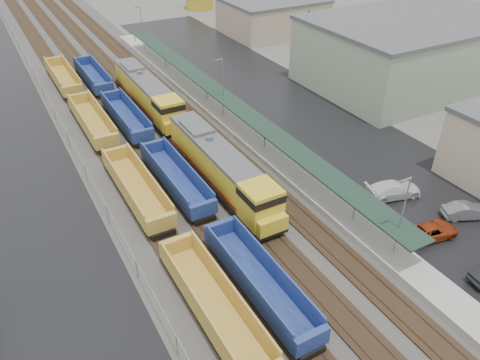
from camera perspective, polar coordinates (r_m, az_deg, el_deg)
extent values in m
cube|color=#302D2B|center=(66.40, -13.47, 8.84)|extent=(20.00, 160.00, 0.08)
cube|color=black|center=(65.23, -18.51, 7.66)|extent=(2.60, 160.00, 0.15)
cube|color=#473326|center=(65.08, -19.14, 7.59)|extent=(0.08, 160.00, 0.07)
cube|color=#473326|center=(65.29, -17.91, 7.90)|extent=(0.08, 160.00, 0.07)
cube|color=black|center=(65.92, -15.14, 8.52)|extent=(2.60, 160.00, 0.15)
cube|color=#473326|center=(65.74, -15.76, 8.45)|extent=(0.08, 160.00, 0.07)
cube|color=#473326|center=(66.03, -14.55, 8.75)|extent=(0.08, 160.00, 0.07)
cube|color=black|center=(66.85, -11.84, 9.33)|extent=(2.60, 160.00, 0.15)
cube|color=#473326|center=(66.62, -12.44, 9.27)|extent=(0.08, 160.00, 0.07)
cube|color=#473326|center=(67.00, -11.27, 9.55)|extent=(0.08, 160.00, 0.07)
cube|color=black|center=(68.00, -8.63, 10.08)|extent=(2.60, 160.00, 0.15)
cube|color=#473326|center=(67.73, -9.21, 10.04)|extent=(0.08, 160.00, 0.07)
cube|color=#473326|center=(68.19, -8.07, 10.30)|extent=(0.08, 160.00, 0.07)
cube|color=black|center=(64.61, -26.18, 5.47)|extent=(10.00, 160.00, 0.02)
cube|color=black|center=(65.41, 5.49, 9.21)|extent=(16.00, 100.00, 0.02)
cube|color=#9E9B93|center=(60.81, -2.01, 7.76)|extent=(3.00, 80.00, 0.70)
cylinder|color=gray|center=(42.41, 13.77, -3.36)|extent=(0.16, 0.16, 2.40)
cylinder|color=gray|center=(52.35, 3.04, 5.16)|extent=(0.16, 0.16, 2.40)
cylinder|color=gray|center=(64.29, -4.13, 10.67)|extent=(0.16, 0.16, 2.40)
cylinder|color=gray|center=(77.30, -9.11, 14.31)|extent=(0.16, 0.16, 2.40)
cylinder|color=gray|center=(90.92, -12.73, 16.81)|extent=(0.16, 0.16, 2.40)
cube|color=#1A3024|center=(59.64, -2.06, 10.23)|extent=(2.60, 65.00, 0.15)
cylinder|color=gray|center=(38.55, 19.01, -4.66)|extent=(0.12, 0.12, 8.00)
cube|color=gray|center=(36.06, 19.57, -0.01)|extent=(1.00, 0.15, 0.12)
cylinder|color=gray|center=(59.33, -2.08, 10.94)|extent=(0.12, 0.12, 8.00)
cube|color=gray|center=(57.74, -2.61, 14.43)|extent=(1.00, 0.15, 0.12)
cylinder|color=gray|center=(85.75, -11.80, 17.40)|extent=(0.12, 0.12, 8.00)
cube|color=gray|center=(84.66, -12.46, 19.87)|extent=(1.00, 0.15, 0.12)
cylinder|color=gray|center=(32.34, -7.68, -19.37)|extent=(0.08, 0.08, 2.00)
cylinder|color=gray|center=(37.58, -12.47, -10.56)|extent=(0.08, 0.08, 2.00)
cylinder|color=gray|center=(43.66, -15.82, -4.01)|extent=(0.08, 0.08, 2.00)
cylinder|color=gray|center=(50.29, -18.29, 0.90)|extent=(0.08, 0.08, 2.00)
cylinder|color=gray|center=(57.26, -20.17, 4.63)|extent=(0.08, 0.08, 2.00)
cylinder|color=gray|center=(64.48, -21.64, 7.54)|extent=(0.08, 0.08, 2.00)
cylinder|color=gray|center=(71.86, -22.84, 9.85)|extent=(0.08, 0.08, 2.00)
cylinder|color=gray|center=(79.36, -23.82, 11.73)|extent=(0.08, 0.08, 2.00)
cylinder|color=gray|center=(86.95, -24.64, 13.28)|extent=(0.08, 0.08, 2.00)
cylinder|color=gray|center=(94.61, -25.33, 14.58)|extent=(0.08, 0.08, 2.00)
cylinder|color=gray|center=(102.32, -25.93, 15.68)|extent=(0.08, 0.08, 2.00)
cylinder|color=gray|center=(110.07, -26.45, 16.62)|extent=(0.08, 0.08, 2.00)
cylinder|color=gray|center=(117.86, -26.90, 17.44)|extent=(0.08, 0.08, 2.00)
cube|color=gray|center=(64.09, -21.83, 8.34)|extent=(0.05, 160.00, 0.05)
cube|color=#93A58C|center=(75.86, 20.30, 14.42)|extent=(30.00, 20.00, 9.00)
cube|color=#59595B|center=(74.61, 21.03, 17.84)|extent=(30.60, 20.40, 0.50)
cube|color=tan|center=(97.06, 4.00, 19.20)|extent=(18.00, 14.00, 6.00)
cube|color=#59595B|center=(96.32, 4.08, 21.07)|extent=(18.36, 14.28, 0.50)
cylinder|color=#332316|center=(75.82, 7.91, 13.71)|extent=(0.50, 0.50, 3.00)
cone|color=black|center=(74.31, 8.22, 17.33)|extent=(4.40, 4.40, 7.00)
cube|color=black|center=(47.04, -2.50, 0.15)|extent=(3.02, 20.13, 0.40)
cube|color=gold|center=(46.90, -3.11, 2.49)|extent=(2.82, 16.10, 3.02)
cube|color=gold|center=(40.31, 2.52, -2.91)|extent=(3.02, 3.22, 3.42)
cube|color=black|center=(39.73, 2.56, -1.74)|extent=(3.07, 3.27, 0.70)
cube|color=gold|center=(39.72, 3.85, -5.42)|extent=(2.82, 1.01, 1.41)
cube|color=#59595B|center=(46.10, -3.17, 4.21)|extent=(2.87, 16.10, 0.35)
cube|color=maroon|center=(47.03, -4.63, 0.78)|extent=(0.04, 16.10, 0.35)
cube|color=maroon|center=(48.08, -1.55, 1.68)|extent=(0.04, 16.10, 0.35)
cube|color=black|center=(47.26, -2.49, -0.26)|extent=(2.21, 6.04, 0.60)
cube|color=black|center=(42.19, 1.88, -4.77)|extent=(2.42, 4.03, 0.50)
cube|color=black|center=(52.69, -5.99, 3.54)|extent=(2.42, 4.03, 0.50)
cylinder|color=#59595B|center=(46.76, -3.74, 5.05)|extent=(0.70, 0.70, 0.50)
cube|color=#59595B|center=(49.22, -5.29, 6.44)|extent=(2.42, 4.03, 0.50)
cube|color=black|center=(64.33, -11.16, 9.12)|extent=(3.02, 20.13, 0.40)
cube|color=gold|center=(64.56, -11.63, 10.81)|extent=(2.82, 16.10, 3.02)
cube|color=gold|center=(56.75, -8.67, 8.13)|extent=(3.02, 3.22, 3.42)
cube|color=black|center=(56.34, -8.75, 9.06)|extent=(3.07, 3.27, 0.70)
cube|color=gold|center=(55.65, -7.88, 6.52)|extent=(2.82, 1.01, 1.41)
cube|color=#59595B|center=(63.98, -11.79, 12.14)|extent=(2.87, 16.10, 0.35)
cube|color=maroon|center=(64.65, -12.71, 9.54)|extent=(0.04, 16.10, 0.35)
cube|color=maroon|center=(65.41, -10.32, 10.11)|extent=(0.04, 16.10, 0.35)
cube|color=black|center=(64.49, -11.12, 8.79)|extent=(2.21, 6.04, 0.60)
cube|color=black|center=(58.39, -8.78, 6.45)|extent=(2.42, 4.03, 0.50)
cube|color=black|center=(70.69, -13.09, 10.86)|extent=(2.42, 4.03, 0.50)
cylinder|color=#59595B|center=(64.78, -12.12, 12.65)|extent=(0.70, 0.70, 0.50)
cube|color=#59595B|center=(67.53, -12.97, 13.35)|extent=(2.42, 4.03, 0.50)
cube|color=#A8942E|center=(34.22, -3.19, -15.39)|extent=(2.75, 12.95, 0.26)
cube|color=#A8942E|center=(33.17, -5.35, -15.11)|extent=(0.16, 12.95, 1.90)
cube|color=#A8942E|center=(33.91, -1.18, -13.53)|extent=(0.16, 12.95, 1.90)
cube|color=#A8942E|center=(38.12, -7.75, -7.93)|extent=(2.75, 0.53, 1.48)
cube|color=black|center=(38.31, -7.20, -9.76)|extent=(2.11, 2.33, 0.53)
cube|color=#A8942E|center=(46.19, -12.45, -1.36)|extent=(2.75, 12.95, 0.26)
cube|color=#A8942E|center=(45.41, -14.16, -0.83)|extent=(0.16, 12.95, 1.90)
cube|color=#A8942E|center=(45.96, -11.04, 0.06)|extent=(0.16, 12.95, 1.90)
cube|color=#A8942E|center=(40.53, -9.54, -5.22)|extent=(2.75, 0.53, 1.48)
cube|color=#A8942E|center=(51.37, -14.93, 3.05)|extent=(2.75, 0.53, 1.48)
cube|color=black|center=(41.74, -9.78, -5.80)|extent=(2.11, 2.33, 0.53)
cube|color=black|center=(51.26, -14.53, 1.67)|extent=(2.11, 2.33, 0.53)
cube|color=#A8942E|center=(60.42, -17.52, 6.55)|extent=(2.75, 12.95, 0.26)
cube|color=#A8942E|center=(59.83, -18.89, 7.04)|extent=(0.16, 12.95, 1.90)
cube|color=#A8942E|center=(60.24, -16.46, 7.67)|extent=(0.16, 12.95, 1.90)
cube|color=#A8942E|center=(54.19, -15.91, 4.55)|extent=(2.75, 0.53, 1.48)
cube|color=#A8942E|center=(66.17, -19.07, 9.32)|extent=(2.75, 0.53, 1.48)
cube|color=black|center=(55.33, -15.95, 3.91)|extent=(2.11, 2.33, 0.53)
cube|color=black|center=(65.90, -18.76, 8.27)|extent=(2.11, 2.33, 0.53)
cube|color=#A8942E|center=(75.64, -20.68, 11.34)|extent=(2.75, 12.95, 0.26)
cube|color=#A8942E|center=(75.17, -21.81, 11.76)|extent=(0.16, 12.95, 1.90)
cube|color=#A8942E|center=(75.50, -19.84, 12.26)|extent=(0.16, 12.95, 1.90)
cube|color=#A8942E|center=(69.18, -19.68, 10.23)|extent=(2.75, 0.53, 1.48)
cube|color=#A8942E|center=(81.68, -21.74, 13.24)|extent=(2.75, 0.53, 1.48)
cube|color=black|center=(70.25, -19.65, 9.64)|extent=(2.11, 2.33, 0.53)
cube|color=black|center=(81.32, -21.49, 12.40)|extent=(2.11, 2.33, 0.53)
cube|color=navy|center=(35.83, 2.33, -12.57)|extent=(2.63, 12.46, 0.25)
cube|color=navy|center=(34.72, 0.53, -12.27)|extent=(0.15, 12.46, 1.82)
cube|color=navy|center=(35.68, 4.13, -10.82)|extent=(0.15, 12.46, 1.82)
cube|color=navy|center=(31.91, 8.68, -18.82)|extent=(2.63, 0.51, 1.42)
cube|color=navy|center=(39.49, -2.50, -5.99)|extent=(2.63, 0.51, 1.42)
cube|color=black|center=(33.03, 7.75, -19.08)|extent=(2.03, 2.23, 0.51)
cube|color=black|center=(39.66, -1.99, -7.69)|extent=(2.03, 2.23, 0.51)
cube|color=navy|center=(47.05, -7.79, -0.15)|extent=(2.63, 12.46, 0.25)
cube|color=navy|center=(46.21, -9.32, 0.37)|extent=(0.15, 12.46, 1.82)
cube|color=navy|center=(46.94, -6.45, 1.19)|extent=(0.15, 12.46, 1.82)
cube|color=navy|center=(41.74, -4.47, -3.59)|extent=(2.63, 0.51, 1.42)
cube|color=navy|center=(51.92, -10.59, 3.92)|extent=(2.63, 0.51, 1.42)
cube|color=black|center=(42.87, -4.82, -4.18)|extent=(2.03, 2.23, 0.51)
cube|color=black|center=(51.83, -10.20, 2.62)|extent=(2.03, 2.23, 0.51)
cube|color=navy|center=(60.46, -13.67, 7.17)|extent=(2.63, 12.46, 0.25)
cube|color=navy|center=(59.81, -14.95, 7.66)|extent=(0.15, 12.46, 1.82)
cube|color=navy|center=(60.37, -12.64, 8.24)|extent=(0.15, 12.46, 1.82)
cube|color=navy|center=(54.58, -11.73, 5.32)|extent=(2.63, 0.51, 1.42)
cube|color=navy|center=(65.90, -15.46, 9.81)|extent=(2.63, 0.51, 1.42)
cube|color=black|center=(55.65, -11.85, 4.69)|extent=(2.03, 2.23, 0.51)
cube|color=black|center=(65.66, -15.16, 8.80)|extent=(2.03, 2.23, 0.51)
cube|color=navy|center=(74.90, -17.44, 11.73)|extent=(2.63, 12.46, 0.25)
cube|color=navy|center=(74.37, -18.51, 12.15)|extent=(0.15, 12.46, 1.82)
cube|color=navy|center=(74.83, -16.61, 12.60)|extent=(0.15, 12.46, 1.82)
cube|color=navy|center=(68.75, -16.20, 10.67)|extent=(2.63, 0.51, 1.42)
cube|color=navy|center=(80.64, -18.69, 13.56)|extent=(2.63, 0.51, 1.42)
cube|color=black|center=(69.77, -16.23, 10.09)|extent=(2.03, 2.23, 0.51)
cube|color=black|center=(80.30, -18.44, 12.75)|extent=(2.03, 2.23, 0.51)
imported|color=#943212|center=(43.93, 22.31, -5.75)|extent=(2.93, 5.15, 1.36)
imported|color=silver|center=(47.85, 18.16, -1.12)|extent=(3.59, 6.00, 1.63)
imported|color=#5C5E61|center=(47.57, 25.89, -3.44)|extent=(3.22, 4.61, 1.44)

